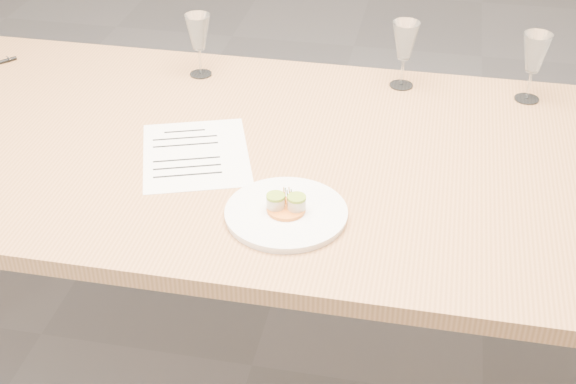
% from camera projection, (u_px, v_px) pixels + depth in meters
% --- Properties ---
extents(ground, '(7.00, 7.00, 0.00)m').
position_uv_depth(ground, '(252.00, 365.00, 2.36)').
color(ground, slate).
rests_on(ground, ground).
extents(dining_table, '(2.40, 1.00, 0.75)m').
position_uv_depth(dining_table, '(245.00, 170.00, 1.97)').
color(dining_table, tan).
rests_on(dining_table, ground).
extents(dinner_plate, '(0.26, 0.26, 0.07)m').
position_uv_depth(dinner_plate, '(286.00, 212.00, 1.69)').
color(dinner_plate, white).
rests_on(dinner_plate, dining_table).
extents(recipe_sheet, '(0.34, 0.38, 0.00)m').
position_uv_depth(recipe_sheet, '(196.00, 154.00, 1.91)').
color(recipe_sheet, white).
rests_on(recipe_sheet, dining_table).
extents(wine_glass_0, '(0.07, 0.07, 0.18)m').
position_uv_depth(wine_glass_0, '(198.00, 34.00, 2.19)').
color(wine_glass_0, white).
rests_on(wine_glass_0, dining_table).
extents(wine_glass_1, '(0.07, 0.07, 0.18)m').
position_uv_depth(wine_glass_1, '(405.00, 42.00, 2.13)').
color(wine_glass_1, white).
rests_on(wine_glass_1, dining_table).
extents(wine_glass_2, '(0.07, 0.07, 0.19)m').
position_uv_depth(wine_glass_2, '(535.00, 54.00, 2.06)').
color(wine_glass_2, white).
rests_on(wine_glass_2, dining_table).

